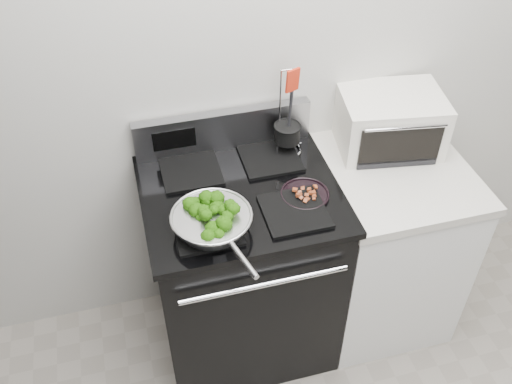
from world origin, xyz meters
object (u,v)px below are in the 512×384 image
object	(u,v)px
toaster_oven	(390,121)
gas_range	(242,267)
bacon_plate	(305,192)
skillet	(212,221)
utensil_holder	(287,138)

from	to	relation	value
toaster_oven	gas_range	bearing A→B (deg)	-157.74
gas_range	bacon_plate	world-z (taller)	gas_range
skillet	bacon_plate	size ratio (longest dim) A/B	2.42
skillet	bacon_plate	xyz separation A→B (m)	(0.39, 0.09, -0.03)
skillet	bacon_plate	distance (m)	0.40
gas_range	skillet	distance (m)	0.57
gas_range	skillet	xyz separation A→B (m)	(-0.15, -0.19, 0.51)
gas_range	toaster_oven	bearing A→B (deg)	13.55
bacon_plate	utensil_holder	world-z (taller)	utensil_holder
skillet	utensil_holder	world-z (taller)	utensil_holder
utensil_holder	gas_range	bearing A→B (deg)	-162.08
bacon_plate	utensil_holder	size ratio (longest dim) A/B	0.48
gas_range	skillet	world-z (taller)	gas_range
bacon_plate	gas_range	bearing A→B (deg)	158.97
bacon_plate	utensil_holder	xyz separation A→B (m)	(0.02, 0.29, 0.05)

